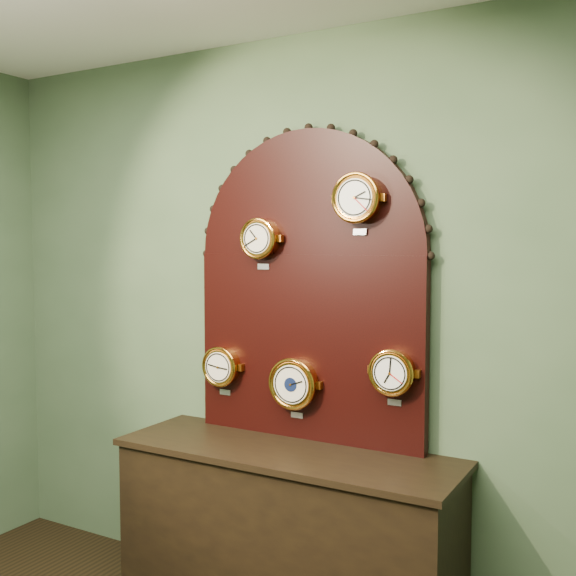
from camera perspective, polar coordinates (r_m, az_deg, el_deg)
The scene contains 8 objects.
wall_back at distance 3.36m, azimuth 2.10°, elevation -2.81°, with size 4.00×4.00×0.00m, color #496243.
shop_counter at distance 3.40m, azimuth -0.18°, elevation -20.26°, with size 1.60×0.50×0.80m, color black.
display_board at distance 3.30m, azimuth 1.71°, elevation 1.00°, with size 1.26×0.06×1.53m.
roman_clock at distance 3.36m, azimuth -2.35°, elevation 4.15°, with size 0.20×0.08×0.25m.
arabic_clock at distance 3.12m, azimuth 5.79°, elevation 7.48°, with size 0.23×0.08×0.28m.
hygrometer at distance 3.54m, azimuth -5.57°, elevation -6.52°, with size 0.21×0.08×0.26m.
barometer at distance 3.33m, azimuth 0.48°, elevation -7.98°, with size 0.25×0.08×0.30m.
tide_clock at distance 3.10m, azimuth 8.70°, elevation -6.97°, with size 0.21×0.08×0.26m.
Camera 1 is at (1.54, -0.47, 1.79)m, focal length 42.58 mm.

